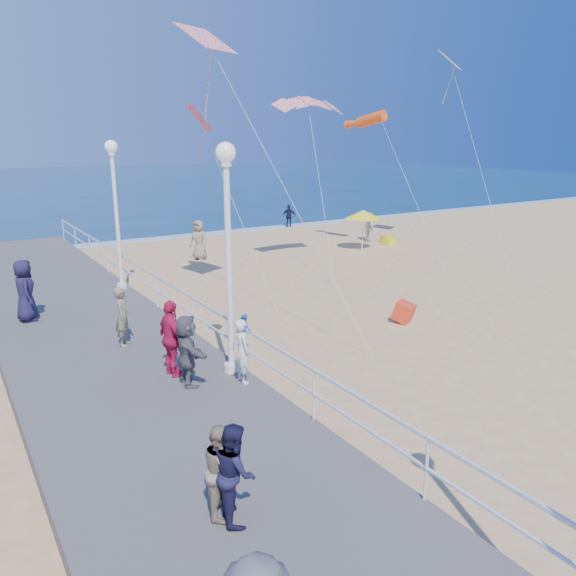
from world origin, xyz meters
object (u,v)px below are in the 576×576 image
box_kite (404,314)px  beach_umbrella (363,214)px  spectator_1 (222,469)px  spectator_4 (25,291)px  spectator_5 (187,350)px  beach_chair_left (389,242)px  spectator_3 (172,339)px  woman_holding_toddler (242,351)px  beach_walker_b (289,216)px  toddler_held (245,329)px  beach_chair_right (387,239)px  lamp_post_far (115,200)px  beach_walker_c (199,240)px  spectator_6 (123,316)px  beach_walker_a (369,227)px  lamp_post_mid (228,237)px  spectator_7 (235,472)px

box_kite → beach_umbrella: (6.57, 10.07, 1.61)m
spectator_1 → spectator_4: bearing=33.7°
spectator_5 → box_kite: 8.22m
box_kite → beach_chair_left: bearing=23.5°
spectator_3 → spectator_4: spectator_4 is taller
woman_holding_toddler → spectator_5: bearing=68.1°
spectator_3 → beach_walker_b: bearing=-43.3°
toddler_held → spectator_5: (-1.25, 0.38, -0.38)m
box_kite → beach_chair_right: 14.44m
lamp_post_far → woman_holding_toddler: 9.98m
toddler_held → beach_walker_c: size_ratio=0.37×
spectator_1 → spectator_4: (-1.07, 11.38, 0.24)m
spectator_6 → beach_walker_a: 19.90m
lamp_post_far → spectator_3: size_ratio=2.91×
spectator_1 → beach_walker_c: beach_walker_c is taller
spectator_4 → beach_walker_c: bearing=-48.8°
lamp_post_far → beach_chair_right: (16.11, 3.49, -3.46)m
lamp_post_mid → spectator_3: bearing=157.3°
beach_chair_right → spectator_1: bearing=-137.4°
spectator_7 → beach_walker_b: 29.96m
spectator_3 → beach_walker_a: 21.04m
lamp_post_mid → spectator_6: bearing=117.8°
spectator_3 → spectator_5: size_ratio=1.11×
spectator_1 → woman_holding_toddler: bearing=-3.0°
box_kite → lamp_post_mid: bearing=165.0°
spectator_1 → spectator_5: 4.66m
woman_holding_toddler → beach_chair_left: size_ratio=2.72×
lamp_post_far → toddler_held: bearing=-89.4°
beach_walker_a → beach_chair_left: bearing=-115.2°
lamp_post_far → beach_walker_b: (14.32, 11.08, -2.90)m
spectator_4 → beach_walker_a: (18.98, 6.51, -0.51)m
beach_chair_right → spectator_5: bearing=-143.8°
lamp_post_far → spectator_1: 14.05m
spectator_6 → beach_chair_left: bearing=-35.5°
toddler_held → spectator_4: spectator_4 is taller
box_kite → beach_umbrella: bearing=30.5°
spectator_7 → spectator_4: bearing=21.0°
spectator_1 → spectator_7: spectator_7 is taller
beach_walker_b → beach_umbrella: bearing=121.3°
woman_holding_toddler → spectator_6: (-1.59, 3.78, 0.06)m
woman_holding_toddler → spectator_1: (-2.40, -3.94, -0.04)m
box_kite → beach_chair_left: box_kite is taller
lamp_post_mid → beach_chair_left: lamp_post_mid is taller
box_kite → spectator_1: bearing=-173.7°
woman_holding_toddler → toddler_held: (0.15, 0.15, 0.45)m
lamp_post_mid → woman_holding_toddler: 2.60m
spectator_3 → beach_umbrella: size_ratio=0.85×
box_kite → toddler_held: bearing=169.2°
spectator_5 → lamp_post_far: bearing=-1.8°
beach_umbrella → beach_chair_right: size_ratio=3.89×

